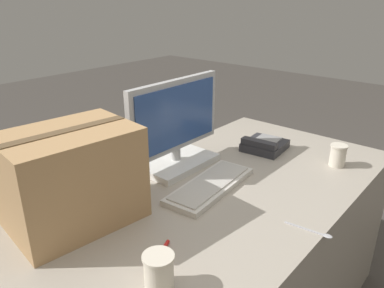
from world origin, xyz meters
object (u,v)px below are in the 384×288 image
Objects in this scene: desk_phone at (264,145)px; paper_cup_left at (159,271)px; keyboard at (210,185)px; monitor at (176,131)px; paper_cup_right at (338,155)px; spoon at (315,232)px; pen_marker at (160,255)px; cardboard_box at (72,177)px.

paper_cup_left is (-1.02, -0.28, 0.03)m from desk_phone.
keyboard is 4.42× the size of paper_cup_left.
paper_cup_right is at bearing -49.80° from monitor.
desk_phone is 0.36m from paper_cup_right.
spoon is at bearing -97.17° from keyboard.
pen_marker reaches higher than spoon.
cardboard_box is (-0.49, 0.21, 0.15)m from keyboard.
desk_phone is 0.71m from spoon.
spoon is 0.36× the size of cardboard_box.
pen_marker is (-0.51, -0.40, -0.16)m from monitor.
cardboard_box is at bearing 74.76° from pen_marker.
pen_marker is at bearing 44.71° from paper_cup_left.
paper_cup_left is 0.77× the size of pen_marker.
paper_cup_left is at bearing -170.71° from desk_phone.
desk_phone is 1.35× the size of spoon.
spoon is 1.21× the size of pen_marker.
monitor is 0.67m from pen_marker.
monitor is 5.25× the size of paper_cup_right.
cardboard_box is at bearing 150.60° from keyboard.
spoon is at bearing -141.59° from desk_phone.
paper_cup_right reaches higher than keyboard.
paper_cup_left is at bearing -95.33° from cardboard_box.
monitor is at bearing 68.91° from keyboard.
pen_marker is (0.09, 0.09, -0.05)m from paper_cup_left.
cardboard_box reaches higher than pen_marker.
cardboard_box is (0.04, 0.45, 0.11)m from paper_cup_left.
monitor is 0.56m from cardboard_box.
desk_phone is (0.50, 0.04, 0.01)m from keyboard.
monitor is 3.98× the size of pen_marker.
keyboard is 1.01× the size of cardboard_box.
paper_cup_right reaches higher than spoon.
pen_marker is at bearing -141.56° from monitor.
pen_marker is at bearing 170.62° from paper_cup_right.
paper_cup_left reaches higher than keyboard.
keyboard is 0.55m from cardboard_box.
paper_cup_right is 0.63× the size of spoon.
keyboard is 4.52× the size of paper_cup_right.
monitor reaches higher than spoon.
paper_cup_right is at bearing 98.20° from spoon.
cardboard_box is at bearing 164.07° from desk_phone.
desk_phone is 2.12× the size of paper_cup_left.
monitor is 0.78m from paper_cup_left.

